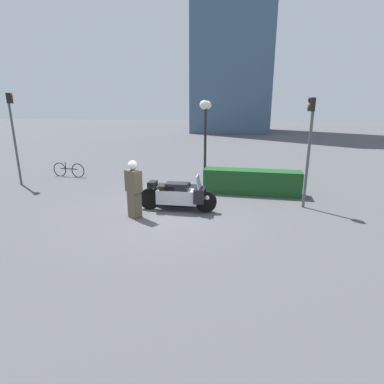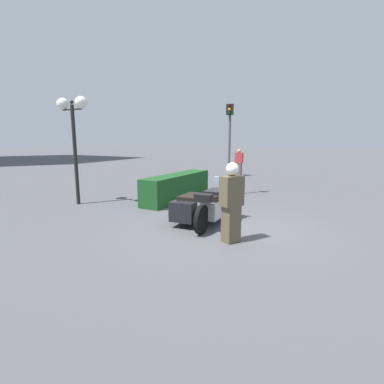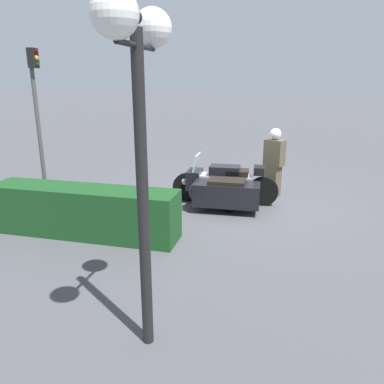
{
  "view_description": "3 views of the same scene",
  "coord_description": "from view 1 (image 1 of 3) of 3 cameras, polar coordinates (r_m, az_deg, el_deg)",
  "views": [
    {
      "loc": [
        2.68,
        -8.45,
        3.13
      ],
      "look_at": [
        0.74,
        0.69,
        0.55
      ],
      "focal_mm": 28.0,
      "sensor_mm": 36.0,
      "label": 1
    },
    {
      "loc": [
        -6.61,
        -2.7,
        2.21
      ],
      "look_at": [
        1.18,
        1.49,
        0.62
      ],
      "focal_mm": 28.0,
      "sensor_mm": 36.0,
      "label": 2
    },
    {
      "loc": [
        -1.0,
        8.8,
        2.84
      ],
      "look_at": [
        0.85,
        1.44,
        0.56
      ],
      "focal_mm": 35.0,
      "sensor_mm": 36.0,
      "label": 3
    }
  ],
  "objects": [
    {
      "name": "ground_plane",
      "position": [
        9.4,
        -5.29,
        -4.05
      ],
      "size": [
        160.0,
        160.0,
        0.0
      ],
      "primitive_type": "plane",
      "color": "#4C4C51"
    },
    {
      "name": "police_motorcycle",
      "position": [
        9.77,
        -2.25,
        -0.31
      ],
      "size": [
        2.51,
        1.23,
        1.17
      ],
      "rotation": [
        0.0,
        0.0,
        0.05
      ],
      "color": "black",
      "rests_on": "ground"
    },
    {
      "name": "officer_rider",
      "position": [
        8.94,
        -11.03,
        0.77
      ],
      "size": [
        0.55,
        0.47,
        1.72
      ],
      "rotation": [
        0.0,
        0.0,
        -2.07
      ],
      "color": "brown",
      "rests_on": "ground"
    },
    {
      "name": "hedge_bush_curbside",
      "position": [
        11.63,
        11.28,
        1.89
      ],
      "size": [
        3.63,
        0.76,
        0.93
      ],
      "primitive_type": "cube",
      "color": "#19471E",
      "rests_on": "ground"
    },
    {
      "name": "twin_lamp_post",
      "position": [
        14.1,
        2.58,
        14.32
      ],
      "size": [
        0.39,
        1.25,
        3.52
      ],
      "color": "black",
      "rests_on": "ground"
    },
    {
      "name": "traffic_light_near",
      "position": [
        10.16,
        21.42,
        9.61
      ],
      "size": [
        0.22,
        0.28,
        3.48
      ],
      "rotation": [
        0.0,
        0.0,
        3.32
      ],
      "color": "#4C4C4C",
      "rests_on": "ground"
    },
    {
      "name": "traffic_light_far",
      "position": [
        14.52,
        -30.9,
        10.61
      ],
      "size": [
        0.23,
        0.29,
        3.76
      ],
      "rotation": [
        0.0,
        0.0,
        0.3
      ],
      "color": "#4C4C4C",
      "rests_on": "ground"
    },
    {
      "name": "bicycle_parked",
      "position": [
        15.56,
        -22.43,
        3.9
      ],
      "size": [
        1.68,
        0.09,
        0.73
      ],
      "rotation": [
        0.0,
        0.0,
        -0.03
      ],
      "color": "black",
      "rests_on": "ground"
    }
  ]
}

